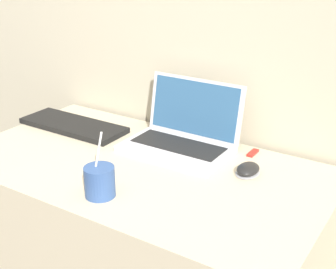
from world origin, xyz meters
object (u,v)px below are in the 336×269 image
at_px(drink_cup, 100,181).
at_px(external_keyboard, 73,125).
at_px(computer_mouse, 248,170).
at_px(laptop, 183,134).
at_px(usb_stick, 253,153).

xyz_separation_m(drink_cup, external_keyboard, (-0.42, 0.34, -0.04)).
height_order(drink_cup, computer_mouse, drink_cup).
relative_size(laptop, drink_cup, 1.92).
xyz_separation_m(laptop, usb_stick, (0.22, 0.08, -0.05)).
bearing_deg(external_keyboard, laptop, 8.64).
relative_size(computer_mouse, external_keyboard, 0.23).
bearing_deg(usb_stick, laptop, -160.35).
bearing_deg(external_keyboard, usb_stick, 12.46).
bearing_deg(laptop, external_keyboard, -171.36).
relative_size(external_keyboard, usb_stick, 7.00).
bearing_deg(laptop, usb_stick, 19.65).
bearing_deg(drink_cup, computer_mouse, 49.65).
bearing_deg(computer_mouse, external_keyboard, -179.48).
distance_m(laptop, computer_mouse, 0.28).
bearing_deg(external_keyboard, computer_mouse, 0.52).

